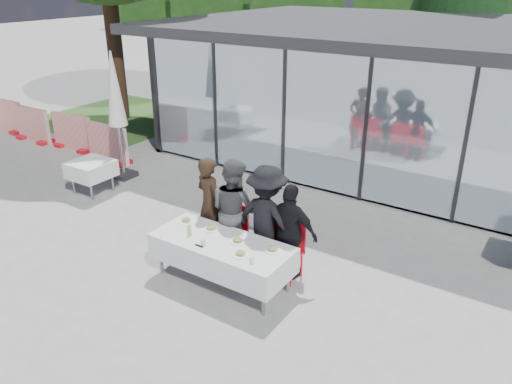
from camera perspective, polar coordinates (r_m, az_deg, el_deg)
ground at (r=8.47m, az=-5.59°, el=-9.03°), size 90.00×90.00×0.00m
pavilion at (r=14.08m, az=22.88°, el=12.03°), size 14.80×8.80×3.44m
treeline at (r=34.19m, az=23.43°, el=17.95°), size 62.50×2.00×4.40m
dining_table at (r=7.91m, az=-3.91°, el=-6.96°), size 2.26×0.96×0.75m
diner_a at (r=8.73m, az=-5.28°, el=-1.43°), size 0.79×0.79×1.74m
diner_chair_a at (r=8.87m, az=-5.22°, el=-3.39°), size 0.44×0.44×0.97m
diner_b at (r=8.43m, az=-2.54°, el=-2.06°), size 1.05×1.05×1.81m
diner_chair_b at (r=8.59m, az=-2.51°, el=-4.27°), size 0.44×0.44×0.97m
diner_c at (r=8.09m, az=1.27°, el=-3.11°), size 1.25×1.25×1.83m
diner_chair_c at (r=8.26m, az=1.23°, el=-5.46°), size 0.44×0.44×0.97m
diner_d at (r=7.94m, az=3.93°, el=-4.58°), size 0.95×0.95×1.61m
diner_chair_d at (r=8.07m, az=3.86°, el=-6.28°), size 0.44×0.44×0.97m
plate_a at (r=8.43m, az=-8.02°, el=-3.23°), size 0.25×0.25×0.07m
plate_b at (r=8.14m, az=-5.17°, el=-4.13°), size 0.25×0.25×0.07m
plate_c at (r=7.76m, az=-2.10°, el=-5.55°), size 0.25×0.25×0.07m
plate_d at (r=7.52m, az=1.92°, el=-6.57°), size 0.25×0.25×0.07m
plate_extra at (r=7.41m, az=-1.76°, el=-7.05°), size 0.25×0.25×0.07m
juice_bottle at (r=8.00m, az=-7.61°, el=-4.32°), size 0.06×0.06×0.17m
drinking_glasses at (r=7.44m, az=-3.31°, el=-6.72°), size 0.98×0.09×0.10m
folded_eyeglasses at (r=7.69m, az=-6.52°, el=-6.13°), size 0.14×0.03×0.01m
spare_table_left at (r=11.72m, az=-18.33°, el=2.47°), size 0.86×0.86×0.74m
market_umbrella at (r=12.05m, az=-15.79°, el=10.37°), size 0.50×0.50×3.00m
construction_barriers at (r=17.54m, az=-26.88°, el=7.56°), size 11.00×0.60×1.00m
grass_patch at (r=17.98m, az=-15.00°, el=8.25°), size 5.00×5.00×0.02m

